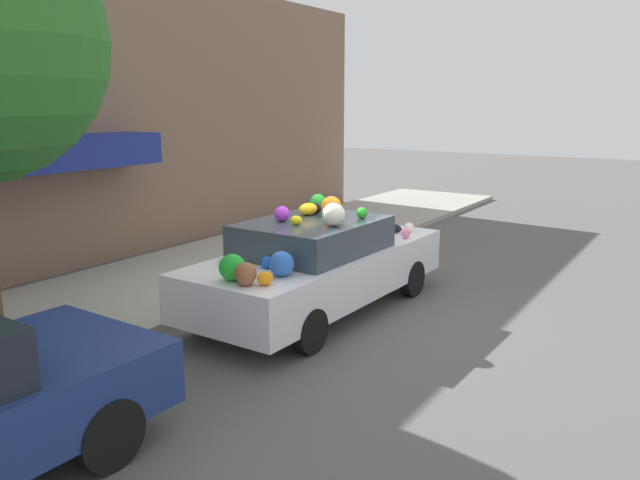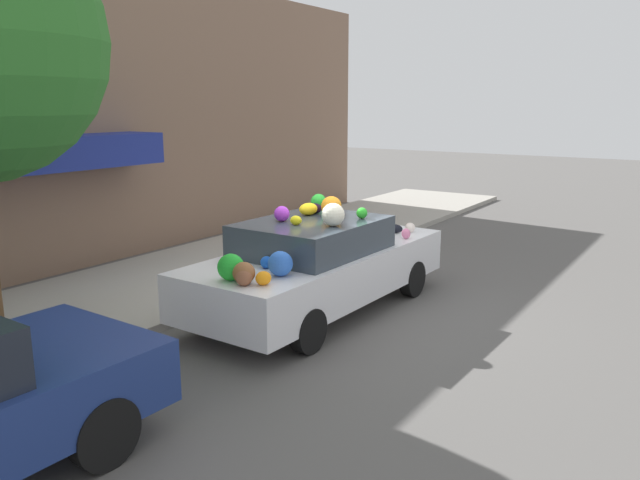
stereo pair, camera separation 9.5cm
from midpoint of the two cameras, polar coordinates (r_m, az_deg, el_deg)
name	(u,v)px [view 2 (the right image)]	position (r m, az deg, el deg)	size (l,w,h in m)	color
ground_plane	(311,308)	(9.32, -0.54, -6.24)	(60.00, 60.00, 0.00)	#565451
sidewalk_curb	(181,277)	(10.98, -12.32, -3.32)	(24.00, 3.20, 0.12)	#9E998E
building_facade	(85,118)	(12.24, -20.52, 10.39)	(18.00, 1.20, 5.50)	#846651
fire_hydrant	(275,248)	(11.12, -3.88, -0.71)	(0.20, 0.20, 0.70)	red
art_car	(318,263)	(8.99, 0.13, -2.13)	(4.55, 1.86, 1.68)	silver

